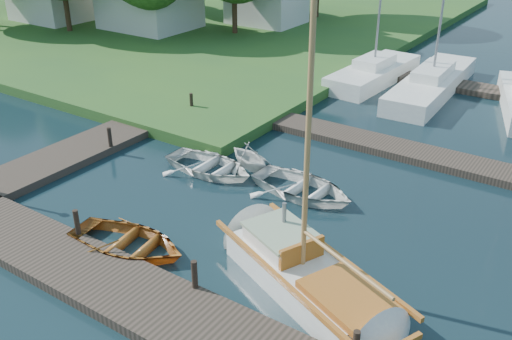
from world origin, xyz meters
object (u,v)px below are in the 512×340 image
Objects in this scene: mooring_post_5 at (191,102)px; marina_boat_0 at (374,72)px; mooring_post_2 at (195,274)px; tender_a at (210,163)px; tender_b at (249,154)px; tender_c at (303,185)px; mooring_post_1 at (77,222)px; mooring_post_4 at (110,137)px; dinghy at (127,239)px; sailboat at (310,281)px; marina_boat_1 at (432,83)px.

marina_boat_0 is (4.85, 9.54, -0.13)m from mooring_post_5.
mooring_post_2 is 0.08× the size of marina_boat_0.
marina_boat_0 is at bearing -1.51° from tender_a.
tender_b is 0.54× the size of tender_c.
tender_b is at bearing 79.73° from mooring_post_1.
mooring_post_1 is 1.00× the size of mooring_post_4.
tender_c reaches higher than dinghy.
mooring_post_1 is 7.11m from sailboat.
tender_a is at bearing 11.29° from mooring_post_4.
mooring_post_1 is 1.00× the size of mooring_post_5.
mooring_post_1 and mooring_post_5 have the same top height.
mooring_post_1 is 0.22× the size of tender_a.
sailboat is at bearing -157.88° from marina_boat_0.
mooring_post_2 is 19.88m from marina_boat_0.
mooring_post_4 is at bearing 42.30° from dinghy.
marina_boat_1 is (3.23, -0.03, -0.01)m from marina_boat_0.
mooring_post_5 is 13.58m from sailboat.
mooring_post_2 is 0.39× the size of tender_b.
tender_c is (8.06, 1.30, -0.31)m from mooring_post_4.
mooring_post_1 is at bearing 177.46° from tender_a.
sailboat is at bearing 38.10° from mooring_post_2.
mooring_post_5 reaches higher than tender_c.
mooring_post_1 and mooring_post_4 have the same top height.
tender_b is at bearing -29.05° from mooring_post_5.
marina_boat_0 is 1.08× the size of marina_boat_1.
dinghy is at bearing 169.93° from marina_boat_1.
sailboat reaches higher than mooring_post_2.
mooring_post_2 reaches higher than tender_a.
mooring_post_4 is 1.00× the size of mooring_post_5.
mooring_post_1 is 19.56m from marina_boat_0.
dinghy is (-2.98, 0.52, -0.32)m from mooring_post_2.
mooring_post_4 is 16.60m from marina_boat_1.
mooring_post_4 is 15.33m from marina_boat_0.
tender_b is (0.95, 1.20, 0.16)m from tender_a.
mooring_post_1 is 0.21× the size of tender_c.
tender_c is 0.37× the size of marina_boat_0.
mooring_post_5 reaches higher than tender_a.
tender_a is (-6.53, 4.01, 0.03)m from sailboat.
marina_boat_1 is (8.07, 14.51, -0.15)m from mooring_post_4.
tender_c is at bearing -32.33° from dinghy.
mooring_post_4 is 0.22× the size of dinghy.
sailboat reaches higher than tender_b.
mooring_post_2 is 19.51m from marina_boat_1.
dinghy is 19.17m from marina_boat_1.
mooring_post_1 is 0.39× the size of tender_b.
sailboat is at bearing -84.56° from dinghy.
tender_b reaches higher than tender_a.
mooring_post_4 is (-8.50, 5.00, 0.00)m from mooring_post_2.
mooring_post_5 is at bearing 21.59° from dinghy.
mooring_post_4 is at bearing 164.91° from marina_boat_0.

